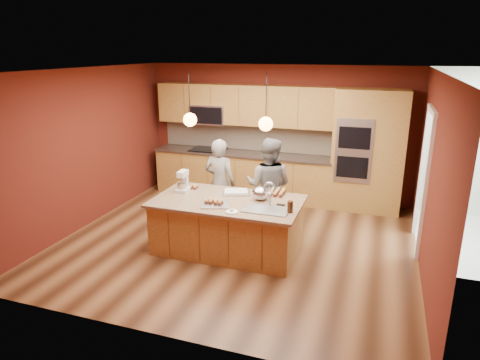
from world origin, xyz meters
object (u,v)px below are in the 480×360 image
(person_left, at_px, (220,183))
(island, at_px, (229,225))
(person_right, at_px, (269,186))
(stand_mixer, at_px, (183,183))
(mixing_bowl, at_px, (260,193))

(person_left, bearing_deg, island, 123.76)
(person_left, bearing_deg, person_right, -174.81)
(stand_mixer, bearing_deg, person_left, 60.64)
(person_right, xyz_separation_m, mixing_bowl, (0.06, -0.71, 0.11))
(person_right, distance_m, stand_mixer, 1.42)
(island, distance_m, person_right, 1.04)
(person_left, height_order, mixing_bowl, person_left)
(island, xyz_separation_m, stand_mixer, (-0.83, 0.16, 0.54))
(mixing_bowl, bearing_deg, stand_mixer, -179.63)
(island, height_order, person_right, person_right)
(island, relative_size, person_left, 1.43)
(mixing_bowl, bearing_deg, person_right, 94.63)
(person_left, relative_size, stand_mixer, 4.61)
(person_right, relative_size, stand_mixer, 4.83)
(person_right, distance_m, mixing_bowl, 0.72)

